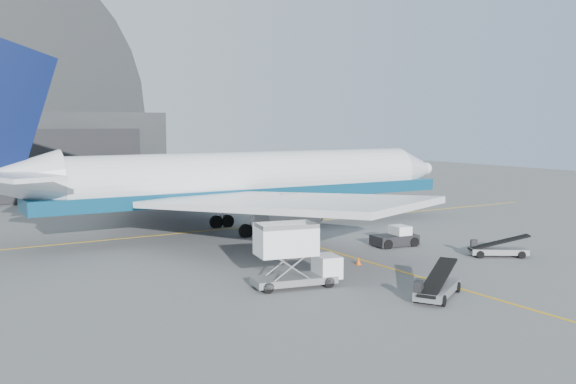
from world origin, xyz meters
TOP-DOWN VIEW (x-y plane):
  - ground at (0.00, 0.00)m, footprint 200.00×200.00m
  - taxi_lines at (0.00, 12.67)m, footprint 80.00×42.12m
  - distant_bldg_a at (38.00, 72.00)m, footprint 14.00×8.00m
  - distant_bldg_b at (55.00, 68.00)m, footprint 8.00×6.00m
  - airliner at (-2.41, 18.02)m, footprint 50.55×49.02m
  - catering_truck at (-8.79, -2.91)m, footprint 5.93×3.11m
  - pushback_tug at (6.04, 4.50)m, footprint 3.98×2.59m
  - belt_loader_a at (-2.74, -9.48)m, footprint 4.97×3.88m
  - belt_loader_b at (9.91, -3.11)m, footprint 4.45×3.63m
  - traffic_cone at (-1.21, 0.20)m, footprint 0.38×0.38m

SIDE VIEW (x-z plane):
  - ground at x=0.00m, z-range 0.00..0.00m
  - distant_bldg_a at x=38.00m, z-range -2.00..2.00m
  - distant_bldg_b at x=55.00m, z-range -1.40..1.40m
  - taxi_lines at x=0.00m, z-range 0.00..0.02m
  - traffic_cone at x=-1.21m, z-range -0.01..0.54m
  - belt_loader_b at x=9.91m, z-range -0.34..1.43m
  - belt_loader_a at x=-2.74m, z-range -0.37..1.58m
  - pushback_tug at x=6.04m, z-range -0.22..1.53m
  - catering_truck at x=-8.79m, z-range 0.02..3.90m
  - airliner at x=-2.41m, z-range -3.91..13.83m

